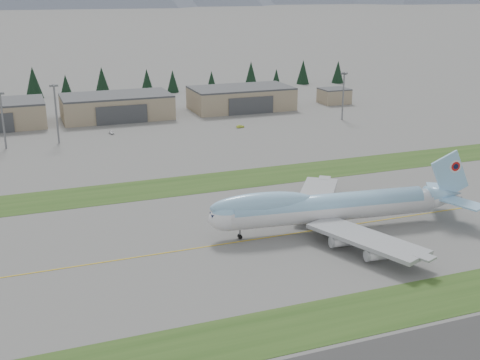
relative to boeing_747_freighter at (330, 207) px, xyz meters
name	(u,v)px	position (x,y,z in m)	size (l,w,h in m)	color
ground	(287,235)	(-10.90, 0.73, -5.92)	(7000.00, 7000.00, 0.00)	#61615F
grass_strip_near	(374,311)	(-10.90, -37.27, -5.92)	(400.00, 14.00, 0.08)	#2D4E1C
grass_strip_far	(225,181)	(-10.90, 45.73, -5.92)	(400.00, 18.00, 0.08)	#2D4E1C
taxiway_line_main	(287,235)	(-10.90, 0.73, -5.92)	(400.00, 0.40, 0.02)	gold
boeing_747_freighter	(330,207)	(0.00, 0.00, 0.00)	(68.32, 58.47, 17.95)	silver
hangar_center	(117,106)	(-25.90, 150.63, -0.53)	(48.00, 26.60, 10.80)	gray
hangar_right	(241,98)	(34.10, 150.63, -0.53)	(48.00, 26.60, 10.80)	gray
control_shed	(334,96)	(84.10, 148.73, -2.12)	(14.00, 12.00, 7.60)	gray
floodlight_masts	(84,101)	(-44.01, 111.38, 9.55)	(180.92, 4.98, 24.13)	slate
service_vehicle_a	(111,134)	(-33.45, 120.13, -5.92)	(1.57, 3.89, 1.33)	silver
service_vehicle_b	(240,128)	(19.36, 112.64, -5.92)	(1.22, 3.46, 1.14)	#B1C531
service_vehicle_c	(255,112)	(37.57, 140.73, -5.92)	(1.91, 4.71, 1.37)	silver
conifer_belt	(128,82)	(-8.96, 212.65, 1.09)	(268.89, 16.17, 16.91)	black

